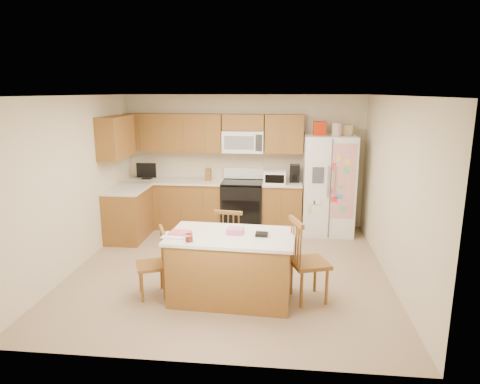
# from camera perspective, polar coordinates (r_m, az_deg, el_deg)

# --- Properties ---
(ground) EXTENTS (4.50, 4.50, 0.00)m
(ground) POSITION_cam_1_polar(r_m,az_deg,el_deg) (6.40, -1.39, -10.24)
(ground) COLOR #907159
(ground) RESTS_ON ground
(room_shell) EXTENTS (4.60, 4.60, 2.52)m
(room_shell) POSITION_cam_1_polar(r_m,az_deg,el_deg) (5.98, -1.47, 2.53)
(room_shell) COLOR beige
(room_shell) RESTS_ON ground
(cabinetry) EXTENTS (3.36, 1.56, 2.15)m
(cabinetry) POSITION_cam_1_polar(r_m,az_deg,el_deg) (7.98, -6.79, 1.32)
(cabinetry) COLOR brown
(cabinetry) RESTS_ON ground
(stove) EXTENTS (0.76, 0.65, 1.13)m
(stove) POSITION_cam_1_polar(r_m,az_deg,el_deg) (8.07, 0.34, -1.67)
(stove) COLOR black
(stove) RESTS_ON ground
(refrigerator) EXTENTS (0.90, 0.79, 2.04)m
(refrigerator) POSITION_cam_1_polar(r_m,az_deg,el_deg) (7.91, 11.70, 1.07)
(refrigerator) COLOR white
(refrigerator) RESTS_ON ground
(island) EXTENTS (1.62, 0.98, 0.93)m
(island) POSITION_cam_1_polar(r_m,az_deg,el_deg) (5.41, -1.16, -9.88)
(island) COLOR brown
(island) RESTS_ON ground
(windsor_chair_left) EXTENTS (0.48, 0.49, 0.88)m
(windsor_chair_left) POSITION_cam_1_polar(r_m,az_deg,el_deg) (5.60, -11.51, -9.44)
(windsor_chair_left) COLOR brown
(windsor_chair_left) RESTS_ON ground
(windsor_chair_back) EXTENTS (0.46, 0.44, 0.96)m
(windsor_chair_back) POSITION_cam_1_polar(r_m,az_deg,el_deg) (6.14, -1.24, -6.73)
(windsor_chair_back) COLOR brown
(windsor_chair_back) RESTS_ON ground
(windsor_chair_right) EXTENTS (0.55, 0.57, 1.06)m
(windsor_chair_right) POSITION_cam_1_polar(r_m,az_deg,el_deg) (5.41, 8.94, -9.23)
(windsor_chair_right) COLOR brown
(windsor_chair_right) RESTS_ON ground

